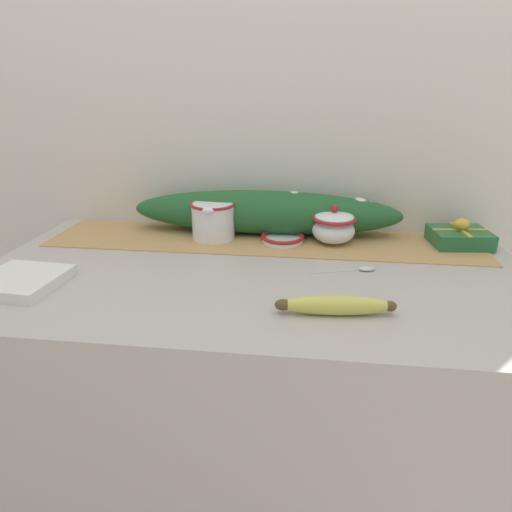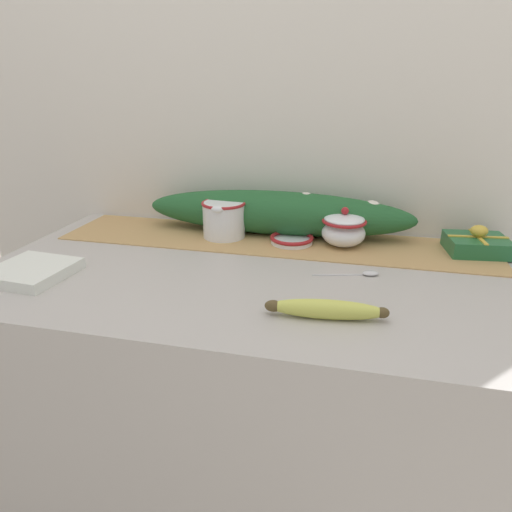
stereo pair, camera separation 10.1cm
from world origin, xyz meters
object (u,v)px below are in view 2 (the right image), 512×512
(gift_box, at_px, (477,244))
(banana, at_px, (326,309))
(cream_pitcher, at_px, (224,218))
(napkin_stack, at_px, (32,271))
(small_dish, at_px, (292,239))
(spoon, at_px, (366,273))
(sugar_bowl, at_px, (344,229))

(gift_box, bearing_deg, banana, -128.23)
(cream_pitcher, height_order, napkin_stack, cream_pitcher)
(banana, distance_m, napkin_stack, 0.66)
(banana, relative_size, gift_box, 1.45)
(napkin_stack, bearing_deg, banana, -3.62)
(small_dish, relative_size, banana, 0.51)
(napkin_stack, xyz_separation_m, gift_box, (1.00, 0.39, 0.01))
(cream_pitcher, distance_m, small_dish, 0.20)
(banana, xyz_separation_m, napkin_stack, (-0.66, 0.04, -0.01))
(small_dish, relative_size, spoon, 0.79)
(small_dish, xyz_separation_m, banana, (0.13, -0.39, 0.01))
(sugar_bowl, xyz_separation_m, napkin_stack, (-0.67, -0.36, -0.04))
(spoon, xyz_separation_m, gift_box, (0.27, 0.21, 0.02))
(gift_box, bearing_deg, napkin_stack, -158.73)
(cream_pitcher, relative_size, small_dish, 1.21)
(cream_pitcher, bearing_deg, gift_box, 2.33)
(sugar_bowl, relative_size, napkin_stack, 0.71)
(cream_pitcher, bearing_deg, spoon, -24.95)
(sugar_bowl, distance_m, gift_box, 0.34)
(banana, bearing_deg, gift_box, 51.77)
(spoon, relative_size, napkin_stack, 0.91)
(sugar_bowl, bearing_deg, small_dish, -175.49)
(small_dish, height_order, banana, banana)
(banana, xyz_separation_m, gift_box, (0.34, 0.43, 0.01))
(sugar_bowl, distance_m, small_dish, 0.14)
(sugar_bowl, bearing_deg, napkin_stack, -151.54)
(cream_pitcher, bearing_deg, banana, -51.63)
(small_dish, height_order, gift_box, gift_box)
(cream_pitcher, height_order, sugar_bowl, sugar_bowl)
(sugar_bowl, height_order, napkin_stack, sugar_bowl)
(small_dish, relative_size, gift_box, 0.74)
(small_dish, distance_m, gift_box, 0.47)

